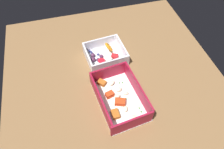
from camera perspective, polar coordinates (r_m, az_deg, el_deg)
The scene contains 3 objects.
table_surface at distance 80.83cm, azimuth 0.07°, elevation -0.05°, with size 80.00×80.00×2.00cm, color brown.
pasta_container at distance 71.45cm, azimuth 1.98°, elevation -6.34°, with size 23.24×16.43×6.27cm.
fruit_bowl at distance 83.78cm, azimuth -1.88°, elevation 5.25°, with size 14.53×16.09×5.04cm.
Camera 1 is at (-47.90, 13.08, 64.79)cm, focal length 33.80 mm.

